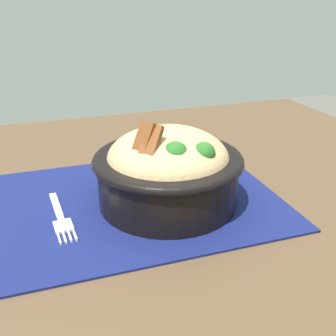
# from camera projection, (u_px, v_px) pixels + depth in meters

# --- Properties ---
(table) EXTENTS (1.14, 0.83, 0.76)m
(table) POSITION_uv_depth(u_px,v_px,m) (121.00, 241.00, 0.57)
(table) COLOR #4C3826
(table) RESTS_ON ground_plane
(placemat) EXTENTS (0.41, 0.30, 0.00)m
(placemat) POSITION_uv_depth(u_px,v_px,m) (129.00, 201.00, 0.53)
(placemat) COLOR #11194C
(placemat) RESTS_ON table
(bowl) EXTENTS (0.22, 0.22, 0.12)m
(bowl) POSITION_uv_depth(u_px,v_px,m) (168.00, 168.00, 0.51)
(bowl) COLOR black
(bowl) RESTS_ON placemat
(fork) EXTENTS (0.03, 0.13, 0.00)m
(fork) POSITION_uv_depth(u_px,v_px,m) (61.00, 218.00, 0.49)
(fork) COLOR silver
(fork) RESTS_ON placemat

